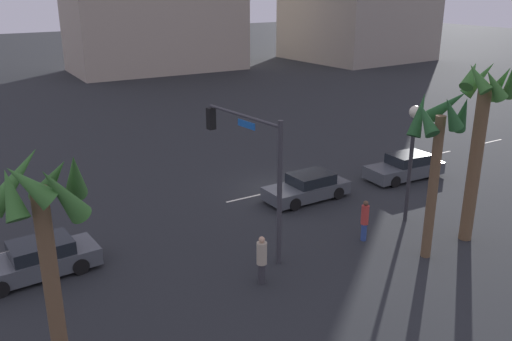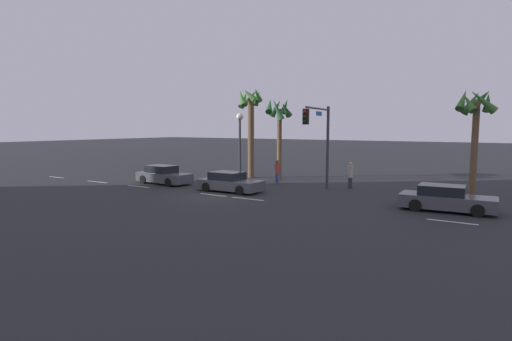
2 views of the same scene
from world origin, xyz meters
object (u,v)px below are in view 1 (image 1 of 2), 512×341
(pedestrian_0, at_px, (262,259))
(palm_tree_1, at_px, (45,217))
(car_0, at_px, (308,187))
(car_2, at_px, (405,167))
(palm_tree_0, at_px, (439,135))
(car_1, at_px, (36,260))
(palm_tree_2, at_px, (484,117))
(pedestrian_1, at_px, (365,219))
(streetlamp, at_px, (413,140))
(traffic_signal, at_px, (252,158))

(pedestrian_0, bearing_deg, palm_tree_1, 15.22)
(car_0, distance_m, car_2, 6.66)
(pedestrian_0, xyz_separation_m, palm_tree_0, (-6.91, 1.69, 4.14))
(car_1, height_order, car_2, car_2)
(palm_tree_1, xyz_separation_m, palm_tree_2, (-17.22, -0.48, 0.24))
(car_2, xyz_separation_m, palm_tree_0, (6.22, 7.14, 4.48))
(palm_tree_1, bearing_deg, pedestrian_1, -168.32)
(pedestrian_0, bearing_deg, car_2, -157.45)
(car_2, bearing_deg, pedestrian_0, 22.55)
(palm_tree_1, bearing_deg, car_2, -160.05)
(car_0, distance_m, pedestrian_1, 5.23)
(pedestrian_0, relative_size, palm_tree_0, 0.27)
(pedestrian_1, bearing_deg, car_2, -147.36)
(car_0, relative_size, streetlamp, 0.82)
(car_1, distance_m, pedestrian_0, 8.61)
(traffic_signal, relative_size, palm_tree_2, 0.74)
(car_1, height_order, palm_tree_2, palm_tree_2)
(palm_tree_1, bearing_deg, palm_tree_0, -178.55)
(traffic_signal, height_order, pedestrian_1, traffic_signal)
(pedestrian_0, bearing_deg, car_0, -138.01)
(car_2, height_order, palm_tree_1, palm_tree_1)
(palm_tree_2, bearing_deg, palm_tree_0, 2.37)
(car_1, height_order, traffic_signal, traffic_signal)
(car_0, bearing_deg, palm_tree_1, 29.33)
(pedestrian_1, bearing_deg, streetlamp, -169.85)
(traffic_signal, bearing_deg, car_0, -148.99)
(pedestrian_0, relative_size, pedestrian_1, 1.02)
(car_0, relative_size, palm_tree_2, 0.57)
(palm_tree_2, bearing_deg, car_0, -66.77)
(car_0, bearing_deg, palm_tree_2, 113.23)
(car_0, distance_m, palm_tree_2, 9.41)
(pedestrian_0, height_order, palm_tree_0, palm_tree_0)
(palm_tree_2, bearing_deg, pedestrian_0, -9.28)
(car_0, relative_size, traffic_signal, 0.77)
(palm_tree_2, bearing_deg, palm_tree_1, 1.60)
(car_0, bearing_deg, car_1, 3.54)
(car_1, height_order, pedestrian_1, pedestrian_1)
(traffic_signal, bearing_deg, car_2, -166.84)
(traffic_signal, relative_size, streetlamp, 1.06)
(pedestrian_1, xyz_separation_m, palm_tree_1, (13.24, 2.74, 4.24))
(pedestrian_1, bearing_deg, car_0, -98.90)
(pedestrian_1, xyz_separation_m, palm_tree_2, (-3.99, 2.25, 4.49))
(streetlamp, relative_size, pedestrian_0, 2.90)
(streetlamp, distance_m, pedestrian_1, 4.32)
(pedestrian_1, bearing_deg, pedestrian_0, 6.80)
(car_1, bearing_deg, car_2, -178.71)
(traffic_signal, xyz_separation_m, pedestrian_1, (-4.46, 1.99, -3.01))
(streetlamp, xyz_separation_m, palm_tree_0, (1.89, 2.93, 1.22))
(car_0, relative_size, pedestrian_0, 2.37)
(car_1, bearing_deg, streetlamp, 166.61)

